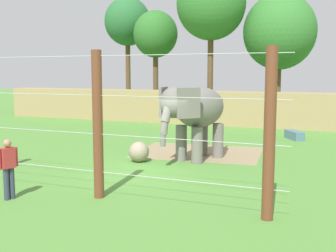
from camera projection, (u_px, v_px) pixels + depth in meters
ground_plane at (146, 171)px, 14.94m from camera, size 120.00×120.00×0.00m
dirt_patch at (199, 152)px, 18.37m from camera, size 5.67×4.54×0.01m
embankment_wall at (238, 109)px, 27.60m from camera, size 36.00×1.80×2.21m
elephant at (196, 111)px, 16.47m from camera, size 2.24×3.84×2.95m
enrichment_ball at (139, 152)px, 16.35m from camera, size 0.80×0.80×0.80m
cable_fence at (94, 125)px, 11.53m from camera, size 10.64×0.28×4.07m
zookeeper at (8, 166)px, 11.45m from camera, size 0.33×0.59×1.67m
feed_trough at (294, 135)px, 21.91m from camera, size 1.16×1.45×0.44m
tree_far_left at (211, 4)px, 31.75m from camera, size 5.25×5.25×11.41m
tree_left_of_centre at (280, 32)px, 31.61m from camera, size 5.43×5.43×9.37m
tree_behind_wall at (156, 35)px, 35.42m from camera, size 3.74×3.74×8.65m
tree_right_of_centre at (128, 22)px, 38.23m from camera, size 4.17×4.17×10.27m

